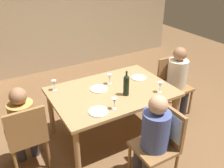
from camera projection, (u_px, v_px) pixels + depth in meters
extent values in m
plane|color=brown|center=(112.00, 133.00, 3.68)|extent=(10.00, 10.00, 0.00)
cube|color=tan|center=(47.00, 10.00, 5.17)|extent=(6.40, 0.12, 2.70)
cube|color=#A87F51|center=(112.00, 92.00, 3.35)|extent=(1.62, 1.12, 0.04)
cylinder|color=#A87F51|center=(77.00, 154.00, 2.82)|extent=(0.07, 0.07, 0.70)
cylinder|color=#A87F51|center=(175.00, 116.00, 3.47)|extent=(0.07, 0.07, 0.70)
cylinder|color=#A87F51|center=(51.00, 112.00, 3.57)|extent=(0.07, 0.07, 0.70)
cylinder|color=#A87F51|center=(135.00, 88.00, 4.22)|extent=(0.07, 0.07, 0.70)
cylinder|color=olive|center=(190.00, 102.00, 4.04)|extent=(0.04, 0.04, 0.44)
cylinder|color=olive|center=(173.00, 109.00, 3.88)|extent=(0.04, 0.04, 0.44)
cylinder|color=olive|center=(174.00, 92.00, 4.34)|extent=(0.04, 0.04, 0.44)
cylinder|color=olive|center=(157.00, 98.00, 4.17)|extent=(0.04, 0.04, 0.44)
cube|color=olive|center=(175.00, 87.00, 3.99)|extent=(0.44, 0.44, 0.04)
cube|color=olive|center=(169.00, 70.00, 4.04)|extent=(0.44, 0.04, 0.44)
cylinder|color=olive|center=(10.00, 146.00, 3.11)|extent=(0.04, 0.04, 0.44)
cylinder|color=olive|center=(40.00, 136.00, 3.28)|extent=(0.04, 0.04, 0.44)
cylinder|color=olive|center=(16.00, 166.00, 2.82)|extent=(0.04, 0.04, 0.44)
cylinder|color=olive|center=(49.00, 154.00, 2.99)|extent=(0.04, 0.04, 0.44)
cube|color=olive|center=(26.00, 135.00, 2.94)|extent=(0.44, 0.44, 0.04)
cube|color=olive|center=(27.00, 128.00, 2.68)|extent=(0.44, 0.04, 0.44)
cylinder|color=olive|center=(130.00, 159.00, 2.92)|extent=(0.04, 0.04, 0.44)
cylinder|color=olive|center=(176.00, 168.00, 2.80)|extent=(0.04, 0.04, 0.44)
cylinder|color=olive|center=(155.00, 148.00, 3.09)|extent=(0.04, 0.04, 0.44)
cube|color=olive|center=(154.00, 148.00, 2.75)|extent=(0.44, 0.44, 0.04)
cube|color=olive|center=(170.00, 125.00, 2.72)|extent=(0.04, 0.44, 0.44)
cube|color=#ADC6D6|center=(170.00, 123.00, 2.71)|extent=(0.07, 0.40, 0.31)
cylinder|color=#33333D|center=(184.00, 102.00, 4.03)|extent=(0.11, 0.11, 0.46)
cylinder|color=#33333D|center=(176.00, 105.00, 3.95)|extent=(0.11, 0.11, 0.46)
cylinder|color=beige|center=(177.00, 74.00, 3.88)|extent=(0.31, 0.31, 0.48)
sphere|color=#996B4C|center=(180.00, 54.00, 3.72)|extent=(0.21, 0.21, 0.21)
cylinder|color=#33333D|center=(19.00, 145.00, 3.11)|extent=(0.11, 0.11, 0.46)
cylinder|color=#33333D|center=(33.00, 141.00, 3.19)|extent=(0.11, 0.11, 0.46)
cylinder|color=tan|center=(23.00, 120.00, 2.84)|extent=(0.29, 0.29, 0.44)
sphere|color=#996B4C|center=(18.00, 96.00, 2.69)|extent=(0.19, 0.19, 0.19)
cylinder|color=#33333D|center=(138.00, 162.00, 2.86)|extent=(0.11, 0.11, 0.46)
cylinder|color=#475699|center=(155.00, 131.00, 2.64)|extent=(0.30, 0.30, 0.47)
sphere|color=tan|center=(158.00, 105.00, 2.48)|extent=(0.20, 0.20, 0.20)
cylinder|color=black|center=(126.00, 87.00, 3.18)|extent=(0.08, 0.08, 0.23)
sphere|color=black|center=(126.00, 78.00, 3.13)|extent=(0.08, 0.08, 0.08)
cylinder|color=black|center=(127.00, 75.00, 3.10)|extent=(0.03, 0.03, 0.09)
cylinder|color=silver|center=(159.00, 92.00, 3.30)|extent=(0.06, 0.06, 0.00)
cylinder|color=silver|center=(160.00, 89.00, 3.28)|extent=(0.01, 0.01, 0.07)
cone|color=silver|center=(160.00, 85.00, 3.25)|extent=(0.07, 0.07, 0.07)
cylinder|color=silver|center=(55.00, 90.00, 3.35)|extent=(0.06, 0.06, 0.00)
cylinder|color=silver|center=(55.00, 88.00, 3.33)|extent=(0.01, 0.01, 0.07)
cone|color=silver|center=(54.00, 83.00, 3.30)|extent=(0.07, 0.07, 0.07)
cylinder|color=silver|center=(109.00, 84.00, 3.51)|extent=(0.06, 0.06, 0.00)
cylinder|color=silver|center=(109.00, 81.00, 3.50)|extent=(0.01, 0.01, 0.07)
cone|color=silver|center=(109.00, 77.00, 3.46)|extent=(0.07, 0.07, 0.07)
cylinder|color=silver|center=(114.00, 109.00, 2.94)|extent=(0.06, 0.06, 0.00)
cylinder|color=silver|center=(114.00, 106.00, 2.92)|extent=(0.01, 0.01, 0.07)
cone|color=silver|center=(114.00, 101.00, 2.89)|extent=(0.07, 0.07, 0.07)
cylinder|color=white|center=(98.00, 112.00, 2.88)|extent=(0.24, 0.24, 0.01)
cylinder|color=white|center=(139.00, 78.00, 3.67)|extent=(0.22, 0.22, 0.01)
cylinder|color=white|center=(99.00, 89.00, 3.37)|extent=(0.24, 0.24, 0.01)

